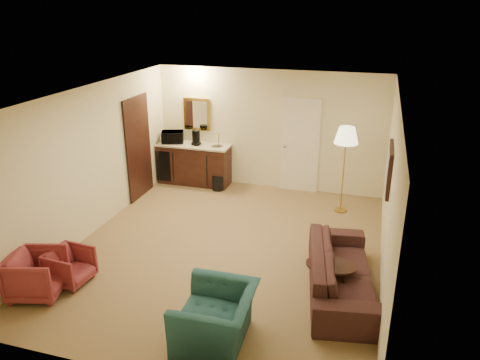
% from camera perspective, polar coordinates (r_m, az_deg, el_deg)
% --- Properties ---
extents(ground, '(6.00, 6.00, 0.00)m').
position_cam_1_polar(ground, '(7.98, -1.65, -8.38)').
color(ground, '#9C7D4F').
rests_on(ground, ground).
extents(room_walls, '(5.02, 6.01, 2.61)m').
position_cam_1_polar(room_walls, '(8.03, -0.73, 5.10)').
color(room_walls, beige).
rests_on(room_walls, ground).
extents(wetbar_cabinet, '(1.64, 0.58, 0.92)m').
position_cam_1_polar(wetbar_cabinet, '(10.66, -5.57, 1.98)').
color(wetbar_cabinet, '#381D11').
rests_on(wetbar_cabinet, ground).
extents(sofa, '(1.01, 2.31, 0.87)m').
position_cam_1_polar(sofa, '(6.85, 12.34, -10.05)').
color(sofa, black).
rests_on(sofa, ground).
extents(teal_armchair, '(0.70, 1.05, 0.90)m').
position_cam_1_polar(teal_armchair, '(5.83, -3.00, -15.51)').
color(teal_armchair, '#225055').
rests_on(teal_armchair, ground).
extents(rose_chair_near, '(0.82, 0.85, 0.72)m').
position_cam_1_polar(rose_chair_near, '(7.26, -23.58, -10.27)').
color(rose_chair_near, '#9A3241').
rests_on(rose_chair_near, ground).
extents(rose_chair_far, '(0.57, 0.61, 0.58)m').
position_cam_1_polar(rose_chair_far, '(7.41, -20.05, -9.68)').
color(rose_chair_far, '#9A3241').
rests_on(rose_chair_far, ground).
extents(coffee_table, '(0.80, 0.61, 0.42)m').
position_cam_1_polar(coffee_table, '(6.98, 10.94, -11.52)').
color(coffee_table, black).
rests_on(coffee_table, ground).
extents(floor_lamp, '(0.49, 0.49, 1.73)m').
position_cam_1_polar(floor_lamp, '(9.24, 12.51, 1.18)').
color(floor_lamp, '#B4903C').
rests_on(floor_lamp, ground).
extents(waste_bin, '(0.33, 0.33, 0.32)m').
position_cam_1_polar(waste_bin, '(10.32, -2.69, -0.38)').
color(waste_bin, black).
rests_on(waste_bin, ground).
extents(microwave, '(0.54, 0.42, 0.33)m').
position_cam_1_polar(microwave, '(10.65, -8.23, 5.36)').
color(microwave, black).
rests_on(microwave, wetbar_cabinet).
extents(coffee_maker, '(0.21, 0.21, 0.33)m').
position_cam_1_polar(coffee_maker, '(10.43, -5.38, 5.17)').
color(coffee_maker, black).
rests_on(coffee_maker, wetbar_cabinet).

